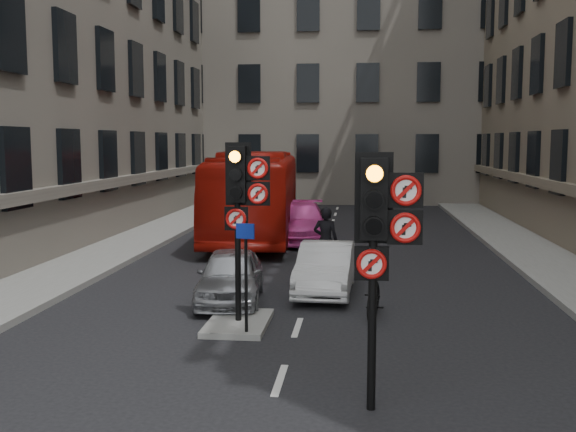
% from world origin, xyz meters
% --- Properties ---
extents(pavement_left, '(3.00, 50.00, 0.16)m').
position_xyz_m(pavement_left, '(-7.20, 12.00, 0.08)').
color(pavement_left, gray).
rests_on(pavement_left, ground).
extents(pavement_right, '(3.00, 50.00, 0.16)m').
position_xyz_m(pavement_right, '(7.20, 12.00, 0.08)').
color(pavement_right, gray).
rests_on(pavement_right, ground).
extents(centre_island, '(1.20, 2.00, 0.12)m').
position_xyz_m(centre_island, '(-1.20, 5.00, 0.06)').
color(centre_island, gray).
rests_on(centre_island, ground).
extents(building_far, '(30.00, 14.00, 20.00)m').
position_xyz_m(building_far, '(0.00, 38.00, 10.00)').
color(building_far, gray).
rests_on(building_far, ground).
extents(signal_near, '(0.91, 0.40, 3.58)m').
position_xyz_m(signal_near, '(1.49, 0.99, 2.58)').
color(signal_near, black).
rests_on(signal_near, ground).
extents(signal_far, '(0.91, 0.40, 3.58)m').
position_xyz_m(signal_far, '(-1.11, 4.99, 2.70)').
color(signal_far, black).
rests_on(signal_far, centre_island).
extents(car_silver, '(1.79, 3.71, 1.22)m').
position_xyz_m(car_silver, '(-1.75, 7.03, 0.61)').
color(car_silver, '#96989D').
rests_on(car_silver, ground).
extents(car_white, '(1.44, 3.74, 1.22)m').
position_xyz_m(car_white, '(0.41, 8.20, 0.61)').
color(car_white, silver).
rests_on(car_white, ground).
extents(car_pink, '(2.24, 4.91, 1.39)m').
position_xyz_m(car_pink, '(-0.96, 16.70, 0.70)').
color(car_pink, '#EB45AC').
rests_on(car_pink, ground).
extents(bus_red, '(3.59, 12.05, 3.31)m').
position_xyz_m(bus_red, '(-2.80, 17.71, 1.66)').
color(bus_red, '#9A120B').
rests_on(bus_red, ground).
extents(motorcycle, '(0.74, 1.72, 1.00)m').
position_xyz_m(motorcycle, '(1.53, 6.00, 0.50)').
color(motorcycle, black).
rests_on(motorcycle, ground).
extents(motorcyclist, '(0.73, 0.52, 1.89)m').
position_xyz_m(motorcyclist, '(0.28, 10.58, 0.95)').
color(motorcyclist, black).
rests_on(motorcyclist, ground).
extents(info_sign, '(0.36, 0.14, 2.08)m').
position_xyz_m(info_sign, '(-0.90, 4.18, 1.46)').
color(info_sign, black).
rests_on(info_sign, centre_island).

